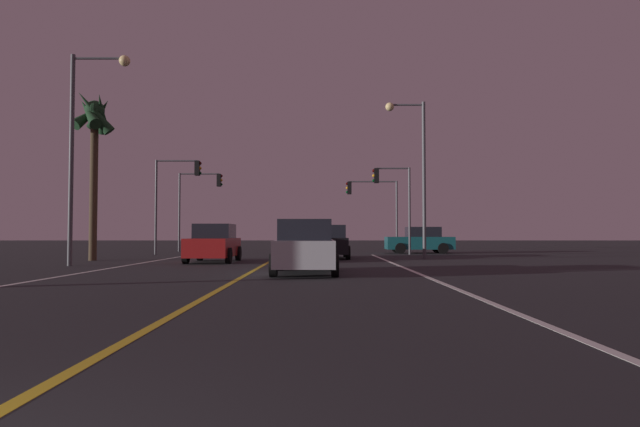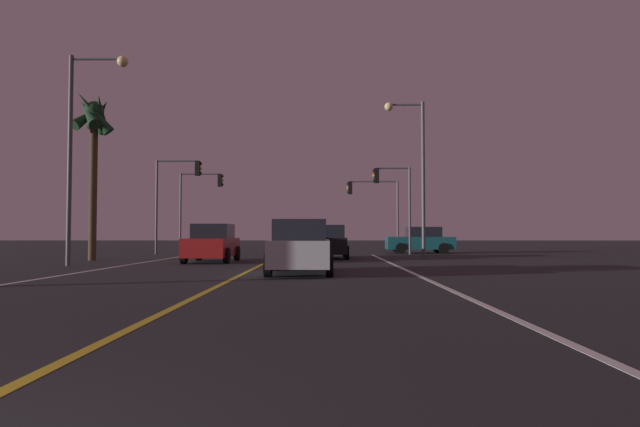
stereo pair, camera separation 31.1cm
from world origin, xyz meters
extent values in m
cube|color=silver|center=(5.40, 12.22, 0.00)|extent=(0.16, 36.44, 0.01)
cube|color=silver|center=(-5.40, 12.22, 0.00)|extent=(0.16, 36.44, 0.01)
cube|color=gold|center=(0.00, 12.22, 0.00)|extent=(0.16, 36.44, 0.01)
cylinder|color=black|center=(-1.57, 20.75, 0.34)|extent=(0.22, 0.68, 0.68)
cylinder|color=black|center=(-3.37, 20.75, 0.34)|extent=(0.22, 0.68, 0.68)
cylinder|color=black|center=(-1.57, 23.45, 0.34)|extent=(0.22, 0.68, 0.68)
cylinder|color=black|center=(-3.37, 23.45, 0.34)|extent=(0.22, 0.68, 0.68)
cube|color=maroon|center=(-2.47, 22.10, 0.66)|extent=(1.80, 4.30, 0.80)
cube|color=black|center=(-2.47, 22.35, 1.38)|extent=(1.60, 2.10, 0.64)
cube|color=red|center=(-1.87, 24.20, 0.76)|extent=(0.24, 0.08, 0.16)
cube|color=red|center=(-3.07, 24.20, 0.76)|extent=(0.24, 0.08, 0.16)
cylinder|color=black|center=(7.36, 32.22, 0.34)|extent=(0.68, 0.22, 0.68)
cylinder|color=black|center=(7.36, 34.02, 0.34)|extent=(0.68, 0.22, 0.68)
cylinder|color=black|center=(10.06, 32.22, 0.34)|extent=(0.68, 0.22, 0.68)
cylinder|color=black|center=(10.06, 34.02, 0.34)|extent=(0.68, 0.22, 0.68)
cube|color=#145156|center=(8.71, 33.12, 0.66)|extent=(4.30, 1.80, 0.80)
cube|color=black|center=(8.96, 33.12, 1.38)|extent=(2.10, 1.60, 0.64)
cube|color=red|center=(10.81, 32.52, 0.76)|extent=(0.08, 0.24, 0.16)
cube|color=red|center=(10.81, 33.72, 0.76)|extent=(0.08, 0.24, 0.16)
cylinder|color=black|center=(0.91, 16.49, 0.34)|extent=(0.22, 0.68, 0.68)
cylinder|color=black|center=(2.71, 16.49, 0.34)|extent=(0.22, 0.68, 0.68)
cylinder|color=black|center=(0.91, 13.79, 0.34)|extent=(0.22, 0.68, 0.68)
cylinder|color=black|center=(2.71, 13.79, 0.34)|extent=(0.22, 0.68, 0.68)
cube|color=#B7BABF|center=(1.81, 15.14, 0.66)|extent=(1.80, 4.30, 0.80)
cube|color=black|center=(1.81, 14.89, 1.38)|extent=(1.60, 2.10, 0.64)
cube|color=red|center=(1.21, 13.04, 0.76)|extent=(0.24, 0.08, 0.16)
cube|color=red|center=(2.41, 13.04, 0.76)|extent=(0.24, 0.08, 0.16)
cylinder|color=black|center=(1.84, 27.15, 0.34)|extent=(0.22, 0.68, 0.68)
cylinder|color=black|center=(3.64, 27.15, 0.34)|extent=(0.22, 0.68, 0.68)
cylinder|color=black|center=(1.84, 24.45, 0.34)|extent=(0.22, 0.68, 0.68)
cylinder|color=black|center=(3.64, 24.45, 0.34)|extent=(0.22, 0.68, 0.68)
cube|color=black|center=(2.74, 25.80, 0.66)|extent=(1.80, 4.30, 0.80)
cube|color=black|center=(2.74, 25.55, 1.38)|extent=(1.60, 2.10, 0.64)
cube|color=red|center=(2.14, 23.70, 0.76)|extent=(0.24, 0.08, 0.16)
cube|color=red|center=(3.34, 23.70, 0.76)|extent=(0.24, 0.08, 0.16)
cylinder|color=#4C4C51|center=(7.74, 30.94, 2.65)|extent=(0.14, 0.14, 5.31)
cylinder|color=#4C4C51|center=(6.73, 30.94, 5.26)|extent=(2.01, 0.10, 0.10)
cube|color=black|center=(5.73, 30.94, 4.81)|extent=(0.28, 0.36, 0.90)
sphere|color=#3A0605|center=(5.57, 30.94, 5.11)|extent=(0.20, 0.20, 0.20)
sphere|color=orange|center=(5.57, 30.94, 4.81)|extent=(0.20, 0.20, 0.20)
sphere|color=#063816|center=(5.57, 30.94, 4.51)|extent=(0.20, 0.20, 0.20)
cylinder|color=#4C4C51|center=(-7.74, 30.94, 2.88)|extent=(0.14, 0.14, 5.77)
cylinder|color=#4C4C51|center=(-6.48, 30.94, 5.72)|extent=(2.51, 0.10, 0.10)
cube|color=black|center=(-5.23, 30.94, 5.27)|extent=(0.28, 0.36, 0.90)
sphere|color=#3A0605|center=(-5.07, 30.94, 5.57)|extent=(0.20, 0.20, 0.20)
sphere|color=orange|center=(-5.07, 30.94, 5.27)|extent=(0.20, 0.20, 0.20)
sphere|color=#063816|center=(-5.07, 30.94, 4.97)|extent=(0.20, 0.20, 0.20)
cylinder|color=#4C4C51|center=(7.74, 36.44, 2.51)|extent=(0.14, 0.14, 5.03)
cylinder|color=#4C4C51|center=(6.05, 36.44, 4.98)|extent=(3.36, 0.10, 0.10)
cube|color=black|center=(4.37, 36.44, 4.53)|extent=(0.28, 0.36, 0.90)
sphere|color=#3A0605|center=(4.21, 36.44, 4.83)|extent=(0.20, 0.20, 0.20)
sphere|color=orange|center=(4.21, 36.44, 4.53)|extent=(0.20, 0.20, 0.20)
sphere|color=#063816|center=(4.21, 36.44, 4.23)|extent=(0.20, 0.20, 0.20)
cylinder|color=#4C4C51|center=(-7.74, 36.44, 2.79)|extent=(0.14, 0.14, 5.58)
cylinder|color=#4C4C51|center=(-6.33, 36.44, 5.53)|extent=(2.81, 0.10, 0.10)
cube|color=black|center=(-4.93, 36.44, 5.08)|extent=(0.28, 0.36, 0.90)
sphere|color=#3A0605|center=(-4.77, 36.44, 5.38)|extent=(0.20, 0.20, 0.20)
sphere|color=orange|center=(-4.77, 36.44, 5.08)|extent=(0.20, 0.20, 0.20)
sphere|color=#063816|center=(-4.77, 36.44, 4.78)|extent=(0.20, 0.20, 0.20)
cylinder|color=#4C4C51|center=(-7.55, 19.22, 4.19)|extent=(0.18, 0.18, 8.38)
cylinder|color=#4C4C51|center=(-6.52, 19.22, 8.23)|extent=(2.05, 0.10, 0.10)
sphere|color=#F9D88C|center=(-5.49, 19.22, 8.13)|extent=(0.44, 0.44, 0.44)
cylinder|color=#4C4C51|center=(7.55, 25.31, 3.99)|extent=(0.18, 0.18, 7.98)
cylinder|color=#4C4C51|center=(6.69, 25.31, 7.83)|extent=(1.72, 0.10, 0.10)
sphere|color=#F9D88C|center=(5.83, 25.31, 7.73)|extent=(0.44, 0.44, 0.44)
cylinder|color=#473826|center=(-8.42, 23.45, 3.44)|extent=(0.36, 0.36, 6.88)
sphere|color=#19381E|center=(-8.42, 23.45, 7.13)|extent=(0.90, 0.90, 0.90)
cone|color=#19381E|center=(-8.12, 23.50, 6.98)|extent=(0.83, 1.65, 1.92)
cone|color=#19381E|center=(-8.29, 23.72, 6.98)|extent=(1.56, 1.13, 1.60)
cone|color=#19381E|center=(-8.67, 23.61, 6.98)|extent=(1.56, 2.00, 1.77)
cone|color=#19381E|center=(-8.64, 23.24, 6.98)|extent=(1.89, 1.92, 1.84)
cone|color=#19381E|center=(-8.33, 23.16, 6.98)|extent=(1.92, 1.06, 2.14)
camera|label=1|loc=(2.27, -2.08, 1.26)|focal=30.48mm
camera|label=2|loc=(2.58, -2.08, 1.26)|focal=30.48mm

